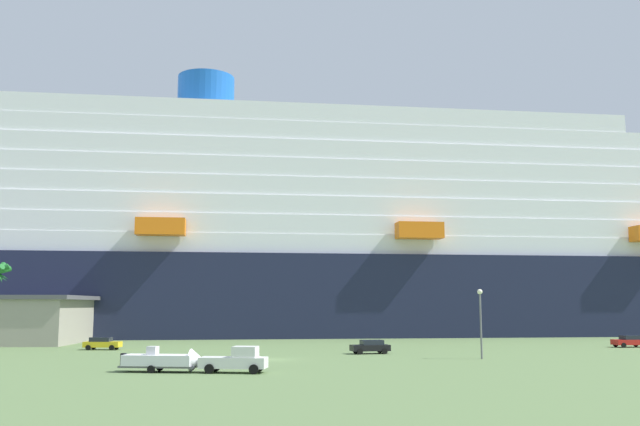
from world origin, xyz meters
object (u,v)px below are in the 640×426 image
parked_car_black_coupe (371,347)px  parked_car_yellow_taxi (102,343)px  pickup_truck (236,360)px  cruise_ship (397,247)px  street_lamp (480,313)px  parked_car_red_hatchback (630,341)px  small_boat_on_trailer (168,361)px

parked_car_black_coupe → parked_car_yellow_taxi: same height
pickup_truck → parked_car_black_coupe: bearing=57.7°
cruise_ship → street_lamp: 61.00m
cruise_ship → parked_car_black_coupe: 55.19m
cruise_ship → street_lamp: (-0.64, -59.78, -12.13)m
cruise_ship → parked_car_red_hatchback: bearing=-58.4°
parked_car_red_hatchback → parked_car_black_coupe: bearing=-163.5°
street_lamp → parked_car_yellow_taxi: street_lamp is taller
small_boat_on_trailer → parked_car_yellow_taxi: small_boat_on_trailer is taller
pickup_truck → parked_car_black_coupe: size_ratio=1.22×
parked_car_red_hatchback → small_boat_on_trailer: bearing=-150.4°
small_boat_on_trailer → street_lamp: (30.66, 12.88, 3.87)m
parked_car_yellow_taxi → parked_car_red_hatchback: 69.80m
parked_car_black_coupe → parked_car_yellow_taxi: bearing=165.4°
parked_car_black_coupe → parked_car_red_hatchback: same height
small_boat_on_trailer → parked_car_black_coupe: small_boat_on_trailer is taller
small_boat_on_trailer → parked_car_red_hatchback: (56.31, 31.93, -0.13)m
pickup_truck → small_boat_on_trailer: bearing=171.0°
pickup_truck → parked_car_yellow_taxi: bearing=122.2°
cruise_ship → small_boat_on_trailer: (-31.30, -72.66, -16.01)m
street_lamp → parked_car_black_coupe: size_ratio=1.53×
cruise_ship → parked_car_black_coupe: (-11.46, -51.52, -16.13)m
street_lamp → parked_car_red_hatchback: 32.20m
parked_car_black_coupe → parked_car_yellow_taxi: size_ratio=1.03×
small_boat_on_trailer → parked_car_yellow_taxi: (-13.45, 29.80, -0.13)m
street_lamp → parked_car_black_coupe: bearing=142.6°
small_boat_on_trailer → parked_car_black_coupe: bearing=46.8°
small_boat_on_trailer → parked_car_red_hatchback: 64.73m
cruise_ship → parked_car_black_coupe: bearing=-102.5°
parked_car_black_coupe → pickup_truck: bearing=-122.3°
cruise_ship → parked_car_black_coupe: cruise_ship is taller
cruise_ship → pickup_truck: 79.47m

